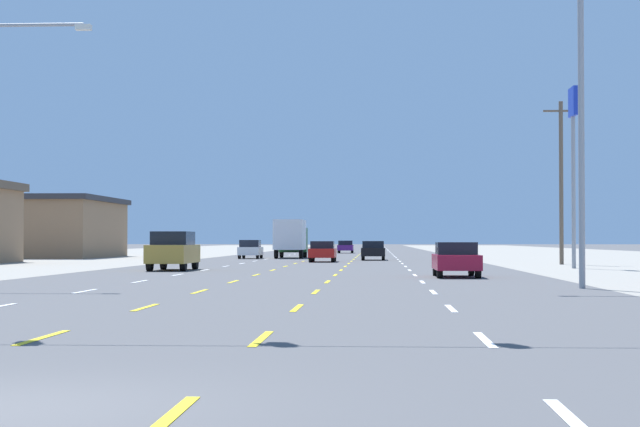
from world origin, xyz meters
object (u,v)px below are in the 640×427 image
object	(u,v)px
box_truck_inner_left_farther	(291,236)
sedan_far_right_nearest	(456,259)
hatchback_far_left_far	(250,249)
sedan_center_turn_farthest	(346,247)
streetlight_right_row_0	(570,107)
sedan_inner_right_midfar	(373,250)
pole_sign_right_row_1	(573,137)
sedan_center_turn_mid	(323,251)
sedan_far_left_distant_a	(290,246)
suv_far_left_near	(173,250)

from	to	relation	value
box_truck_inner_left_farther	sedan_far_right_nearest	bearing A→B (deg)	-76.72
hatchback_far_left_far	sedan_center_turn_farthest	distance (m)	36.78
sedan_center_turn_farthest	streetlight_right_row_0	bearing A→B (deg)	-83.69
sedan_inner_right_midfar	pole_sign_right_row_1	size ratio (longest dim) A/B	0.46
sedan_far_right_nearest	sedan_center_turn_farthest	bearing A→B (deg)	95.03
sedan_inner_right_midfar	sedan_center_turn_mid	bearing A→B (deg)	-117.45
sedan_center_turn_mid	sedan_far_left_distant_a	bearing A→B (deg)	96.91
box_truck_inner_left_farther	sedan_far_left_distant_a	size ratio (longest dim) A/B	1.60
suv_far_left_near	sedan_inner_right_midfar	distance (m)	29.40
sedan_center_turn_mid	sedan_inner_right_midfar	xyz separation A→B (m)	(3.53, 6.79, 0.00)
pole_sign_right_row_1	sedan_far_left_distant_a	bearing A→B (deg)	106.25
suv_far_left_near	sedan_center_turn_farthest	bearing A→B (deg)	84.43
sedan_center_turn_farthest	streetlight_right_row_0	world-z (taller)	streetlight_right_row_0
sedan_center_turn_mid	hatchback_far_left_far	world-z (taller)	hatchback_far_left_far
pole_sign_right_row_1	streetlight_right_row_0	size ratio (longest dim) A/B	0.97
hatchback_far_left_far	pole_sign_right_row_1	xyz separation A→B (m)	(21.11, -28.75, 6.37)
sedan_center_turn_mid	box_truck_inner_left_farther	size ratio (longest dim) A/B	0.62
sedan_center_turn_farthest	hatchback_far_left_far	bearing A→B (deg)	-100.66
sedan_center_turn_farthest	pole_sign_right_row_1	xyz separation A→B (m)	(14.31, -64.90, 6.39)
suv_far_left_near	streetlight_right_row_0	bearing A→B (deg)	-49.21
sedan_center_turn_mid	sedan_inner_right_midfar	bearing A→B (deg)	62.55
sedan_far_right_nearest	pole_sign_right_row_1	xyz separation A→B (m)	(7.39, 13.63, 6.39)
hatchback_far_left_far	pole_sign_right_row_1	distance (m)	36.24
sedan_far_right_nearest	streetlight_right_row_0	distance (m)	11.80
sedan_far_right_nearest	streetlight_right_row_0	xyz separation A→B (m)	(2.89, -10.24, 5.10)
sedan_far_left_distant_a	sedan_center_turn_farthest	bearing A→B (deg)	-50.82
sedan_far_left_distant_a	pole_sign_right_row_1	bearing A→B (deg)	-73.75
pole_sign_right_row_1	sedan_center_turn_farthest	bearing A→B (deg)	102.43
sedan_far_right_nearest	hatchback_far_left_far	xyz separation A→B (m)	(-13.72, 42.38, 0.03)
sedan_far_right_nearest	sedan_center_turn_mid	distance (m)	30.64
sedan_center_turn_mid	streetlight_right_row_0	bearing A→B (deg)	-75.98
sedan_far_right_nearest	sedan_far_left_distant_a	bearing A→B (deg)	99.16
hatchback_far_left_far	streetlight_right_row_0	bearing A→B (deg)	-72.48
hatchback_far_left_far	box_truck_inner_left_farther	bearing A→B (deg)	38.08
hatchback_far_left_far	sedan_far_left_distant_a	distance (m)	44.94
sedan_center_turn_farthest	pole_sign_right_row_1	distance (m)	66.76
sedan_center_turn_farthest	sedan_far_left_distant_a	bearing A→B (deg)	129.18
box_truck_inner_left_farther	sedan_center_turn_mid	bearing A→B (deg)	-76.99
suv_far_left_near	streetlight_right_row_0	size ratio (longest dim) A/B	0.48
box_truck_inner_left_farther	sedan_far_left_distant_a	xyz separation A→B (m)	(-3.50, 42.48, -1.08)
box_truck_inner_left_farther	sedan_far_left_distant_a	distance (m)	42.63
sedan_inner_right_midfar	sedan_center_turn_farthest	world-z (taller)	same
sedan_inner_right_midfar	hatchback_far_left_far	xyz separation A→B (m)	(-10.14, 5.79, 0.03)
sedan_center_turn_mid	pole_sign_right_row_1	bearing A→B (deg)	-48.12
hatchback_far_left_far	box_truck_inner_left_farther	world-z (taller)	box_truck_inner_left_farther
sedan_far_right_nearest	sedan_inner_right_midfar	world-z (taller)	same
sedan_far_right_nearest	hatchback_far_left_far	size ratio (longest dim) A/B	1.15
sedan_far_left_distant_a	streetlight_right_row_0	bearing A→B (deg)	-80.13
sedan_inner_right_midfar	box_truck_inner_left_farther	xyz separation A→B (m)	(-7.00, 8.25, 1.08)
suv_far_left_near	sedan_far_left_distant_a	distance (m)	78.33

